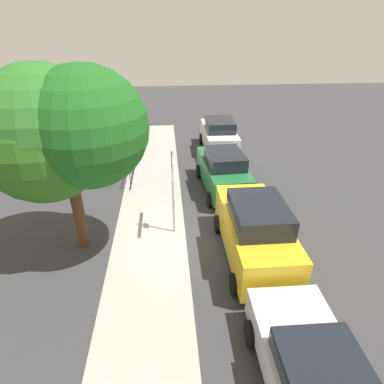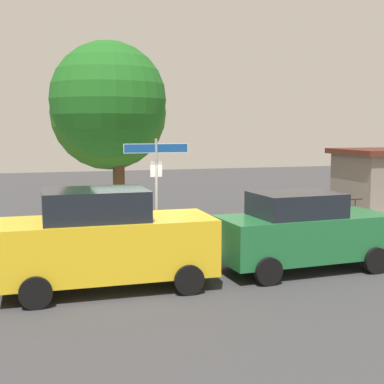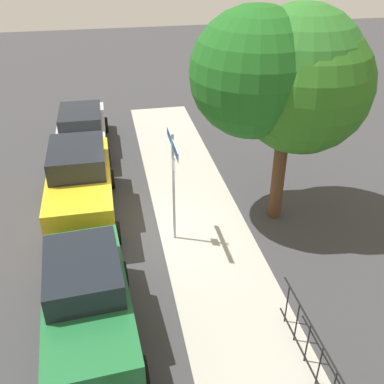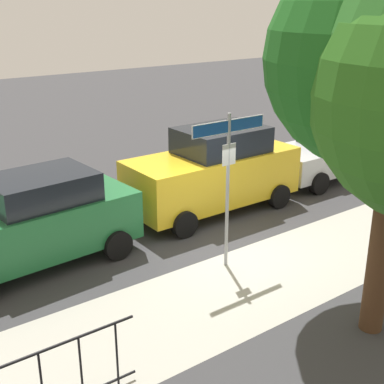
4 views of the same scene
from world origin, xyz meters
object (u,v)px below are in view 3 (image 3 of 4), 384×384
car_silver (82,130)px  car_yellow (80,184)px  shade_tree (287,77)px  car_green (87,302)px  street_sign (173,165)px

car_silver → car_yellow: size_ratio=1.03×
shade_tree → car_yellow: shade_tree is taller
car_yellow → car_green: car_yellow is taller
street_sign → car_yellow: bearing=-123.8°
street_sign → car_green: (3.12, -2.33, -1.35)m
shade_tree → car_green: 7.53m
car_silver → car_yellow: (4.81, 0.05, 0.28)m
car_green → car_yellow: bearing=178.7°
street_sign → car_green: 4.12m
shade_tree → car_silver: shade_tree is taller
street_sign → shade_tree: 3.82m
shade_tree → car_green: bearing=-54.7°
shade_tree → car_yellow: (-0.87, -5.75, -3.10)m
car_silver → car_green: size_ratio=1.08×
street_sign → car_silver: bearing=-158.4°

